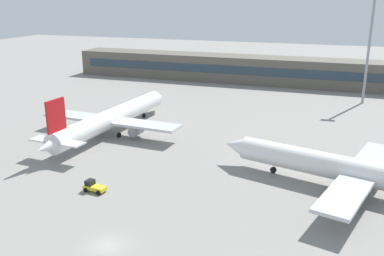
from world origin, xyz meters
The scene contains 6 objects.
ground_plane centered at (0.00, 40.00, 0.00)m, with size 400.00×400.00×0.00m, color gray.
terminal_building centered at (0.00, 107.18, 4.50)m, with size 138.34×12.13×9.00m.
airplane_near centered at (27.89, 25.98, 3.40)m, with size 44.38×31.51×11.15m.
airplane_mid centered at (-21.46, 40.13, 3.51)m, with size 32.59×46.67×11.52m.
baggage_tug_yellow centered at (-9.71, 12.69, 0.80)m, with size 3.73×2.11×1.75m.
floodlight_tower_west centered at (31.24, 87.72, 17.43)m, with size 3.20×0.80×30.69m.
Camera 1 is at (24.93, -39.59, 29.16)m, focal length 40.13 mm.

